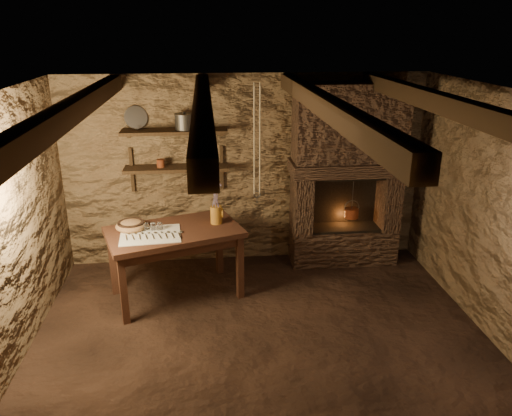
{
  "coord_description": "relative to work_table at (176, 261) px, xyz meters",
  "views": [
    {
      "loc": [
        -0.48,
        -4.06,
        2.92
      ],
      "look_at": [
        0.02,
        0.9,
        1.1
      ],
      "focal_mm": 35.0,
      "sensor_mm": 36.0,
      "label": 1
    }
  ],
  "objects": [
    {
      "name": "work_table",
      "position": [
        0.0,
        0.0,
        0.0
      ],
      "size": [
        1.61,
        1.22,
        0.82
      ],
      "rotation": [
        0.0,
        0.0,
        0.32
      ],
      "color": "#361C13",
      "rests_on": "floor"
    },
    {
      "name": "linen_cloth",
      "position": [
        -0.24,
        -0.13,
        0.38
      ],
      "size": [
        0.67,
        0.56,
        0.01
      ],
      "primitive_type": "cube",
      "rotation": [
        0.0,
        0.0,
        0.08
      ],
      "color": "white",
      "rests_on": "work_table"
    },
    {
      "name": "wooden_bowl",
      "position": [
        -0.46,
        0.06,
        0.42
      ],
      "size": [
        0.4,
        0.4,
        0.12
      ],
      "primitive_type": "ellipsoid",
      "rotation": [
        0.0,
        0.0,
        -0.19
      ],
      "color": "olive",
      "rests_on": "work_table"
    },
    {
      "name": "shelf_upper",
      "position": [
        0.02,
        0.77,
        1.31
      ],
      "size": [
        1.25,
        0.3,
        0.04
      ],
      "primitive_type": "cube",
      "color": "black",
      "rests_on": "back_wall"
    },
    {
      "name": "left_wall",
      "position": [
        -1.38,
        -1.07,
        0.76
      ],
      "size": [
        0.04,
        4.0,
        2.4
      ],
      "primitive_type": "cube",
      "color": "brown",
      "rests_on": "floor"
    },
    {
      "name": "floor",
      "position": [
        0.87,
        -1.07,
        -0.44
      ],
      "size": [
        4.5,
        4.5,
        0.0
      ],
      "primitive_type": "plane",
      "color": "black",
      "rests_on": "ground"
    },
    {
      "name": "stoneware_jug",
      "position": [
        0.48,
        0.14,
        0.58
      ],
      "size": [
        0.15,
        0.14,
        0.47
      ],
      "rotation": [
        0.0,
        0.0,
        -0.07
      ],
      "color": "#925E1C",
      "rests_on": "work_table"
    },
    {
      "name": "beam_far_left",
      "position": [
        -0.63,
        -1.07,
        1.87
      ],
      "size": [
        0.14,
        3.95,
        0.16
      ],
      "primitive_type": "cube",
      "color": "black",
      "rests_on": "ceiling"
    },
    {
      "name": "back_wall",
      "position": [
        0.87,
        0.93,
        0.76
      ],
      "size": [
        4.5,
        0.04,
        2.4
      ],
      "primitive_type": "cube",
      "color": "brown",
      "rests_on": "floor"
    },
    {
      "name": "tin_pan",
      "position": [
        -0.43,
        0.87,
        1.47
      ],
      "size": [
        0.3,
        0.21,
        0.27
      ],
      "primitive_type": "cylinder",
      "rotation": [
        1.26,
        0.0,
        0.37
      ],
      "color": "#A2A29C",
      "rests_on": "shelf_upper"
    },
    {
      "name": "drinking_glasses",
      "position": [
        -0.22,
        -0.01,
        0.43
      ],
      "size": [
        0.2,
        0.06,
        0.08
      ],
      "primitive_type": null,
      "color": "silver",
      "rests_on": "linen_cloth"
    },
    {
      "name": "ceiling",
      "position": [
        0.87,
        -1.07,
        1.96
      ],
      "size": [
        4.5,
        4.0,
        0.04
      ],
      "primitive_type": "cube",
      "color": "black",
      "rests_on": "back_wall"
    },
    {
      "name": "beam_mid_right",
      "position": [
        1.37,
        -1.07,
        1.87
      ],
      "size": [
        0.14,
        3.95,
        0.16
      ],
      "primitive_type": "cube",
      "color": "black",
      "rests_on": "ceiling"
    },
    {
      "name": "front_wall",
      "position": [
        0.87,
        -3.07,
        0.76
      ],
      "size": [
        4.5,
        0.04,
        2.4
      ],
      "primitive_type": "cube",
      "color": "brown",
      "rests_on": "floor"
    },
    {
      "name": "iron_stockpot",
      "position": [
        0.14,
        0.77,
        1.41
      ],
      "size": [
        0.28,
        0.28,
        0.17
      ],
      "primitive_type": "cylinder",
      "rotation": [
        0.0,
        0.0,
        0.31
      ],
      "color": "#312F2C",
      "rests_on": "shelf_upper"
    },
    {
      "name": "beam_mid_left",
      "position": [
        0.37,
        -1.07,
        1.87
      ],
      "size": [
        0.14,
        3.95,
        0.16
      ],
      "primitive_type": "cube",
      "color": "black",
      "rests_on": "ceiling"
    },
    {
      "name": "red_pot",
      "position": [
        2.2,
        0.65,
        0.25
      ],
      "size": [
        0.21,
        0.21,
        0.54
      ],
      "rotation": [
        0.0,
        0.0,
        -0.24
      ],
      "color": "maroon",
      "rests_on": "hearth"
    },
    {
      "name": "shelf_lower",
      "position": [
        0.02,
        0.77,
        0.86
      ],
      "size": [
        1.25,
        0.3,
        0.04
      ],
      "primitive_type": "cube",
      "color": "black",
      "rests_on": "back_wall"
    },
    {
      "name": "small_kettle",
      "position": [
        0.25,
        0.77,
        0.94
      ],
      "size": [
        0.18,
        0.14,
        0.17
      ],
      "primitive_type": null,
      "rotation": [
        0.0,
        0.0,
        0.14
      ],
      "color": "#A2A29C",
      "rests_on": "shelf_lower"
    },
    {
      "name": "hearth",
      "position": [
        2.12,
        0.7,
        0.79
      ],
      "size": [
        1.43,
        0.51,
        2.3
      ],
      "color": "#36241B",
      "rests_on": "floor"
    },
    {
      "name": "right_wall",
      "position": [
        3.12,
        -1.07,
        0.76
      ],
      "size": [
        0.04,
        4.0,
        2.4
      ],
      "primitive_type": "cube",
      "color": "brown",
      "rests_on": "floor"
    },
    {
      "name": "pewter_cutlery_row",
      "position": [
        -0.24,
        -0.15,
        0.39
      ],
      "size": [
        0.54,
        0.25,
        0.01
      ],
      "primitive_type": null,
      "rotation": [
        0.0,
        0.0,
        0.08
      ],
      "color": "gray",
      "rests_on": "linen_cloth"
    },
    {
      "name": "rusty_tin",
      "position": [
        -0.16,
        0.77,
        0.93
      ],
      "size": [
        0.11,
        0.11,
        0.09
      ],
      "primitive_type": "cylinder",
      "rotation": [
        0.0,
        0.0,
        -0.21
      ],
      "color": "#5F2613",
      "rests_on": "shelf_lower"
    },
    {
      "name": "hanging_ropes",
      "position": [
        0.92,
        -0.02,
        1.36
      ],
      "size": [
        0.08,
        0.08,
        1.2
      ],
      "primitive_type": null,
      "color": "tan",
      "rests_on": "ceiling"
    },
    {
      "name": "beam_far_right",
      "position": [
        2.37,
        -1.07,
        1.87
      ],
      "size": [
        0.14,
        3.95,
        0.16
      ],
      "primitive_type": "cube",
      "color": "black",
      "rests_on": "ceiling"
    }
  ]
}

